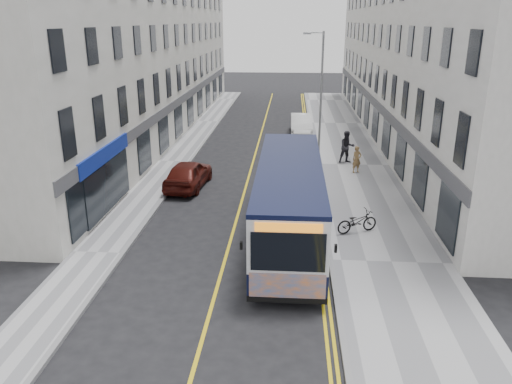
# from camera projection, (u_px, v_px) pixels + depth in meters

# --- Properties ---
(ground) EXTENTS (140.00, 140.00, 0.00)m
(ground) POSITION_uv_depth(u_px,v_px,m) (229.00, 245.00, 20.19)
(ground) COLOR black
(ground) RESTS_ON ground
(pavement_east) EXTENTS (4.50, 64.00, 0.12)m
(pavement_east) POSITION_uv_depth(u_px,v_px,m) (352.00, 165.00, 31.06)
(pavement_east) COLOR #979699
(pavement_east) RESTS_ON ground
(pavement_west) EXTENTS (2.00, 64.00, 0.12)m
(pavement_west) POSITION_uv_depth(u_px,v_px,m) (174.00, 162.00, 31.81)
(pavement_west) COLOR #979699
(pavement_west) RESTS_ON ground
(kerb_east) EXTENTS (0.18, 64.00, 0.13)m
(kerb_east) POSITION_uv_depth(u_px,v_px,m) (316.00, 165.00, 31.21)
(kerb_east) COLOR slate
(kerb_east) RESTS_ON ground
(kerb_west) EXTENTS (0.18, 64.00, 0.13)m
(kerb_west) POSITION_uv_depth(u_px,v_px,m) (190.00, 162.00, 31.74)
(kerb_west) COLOR slate
(kerb_west) RESTS_ON ground
(road_centre_line) EXTENTS (0.12, 64.00, 0.01)m
(road_centre_line) POSITION_uv_depth(u_px,v_px,m) (252.00, 164.00, 31.49)
(road_centre_line) COLOR gold
(road_centre_line) RESTS_ON ground
(road_dbl_yellow_inner) EXTENTS (0.10, 64.00, 0.01)m
(road_dbl_yellow_inner) POSITION_uv_depth(u_px,v_px,m) (309.00, 165.00, 31.26)
(road_dbl_yellow_inner) COLOR gold
(road_dbl_yellow_inner) RESTS_ON ground
(road_dbl_yellow_outer) EXTENTS (0.10, 64.00, 0.01)m
(road_dbl_yellow_outer) POSITION_uv_depth(u_px,v_px,m) (312.00, 165.00, 31.24)
(road_dbl_yellow_outer) COLOR gold
(road_dbl_yellow_outer) RESTS_ON ground
(terrace_east) EXTENTS (6.00, 46.00, 13.00)m
(terrace_east) POSITION_uv_depth(u_px,v_px,m) (415.00, 50.00, 37.08)
(terrace_east) COLOR silver
(terrace_east) RESTS_ON ground
(terrace_west) EXTENTS (6.00, 46.00, 13.00)m
(terrace_west) POSITION_uv_depth(u_px,v_px,m) (145.00, 49.00, 38.46)
(terrace_west) COLOR silver
(terrace_west) RESTS_ON ground
(streetlamp) EXTENTS (1.32, 0.18, 8.00)m
(streetlamp) POSITION_uv_depth(u_px,v_px,m) (320.00, 91.00, 31.67)
(streetlamp) COLOR gray
(streetlamp) RESTS_ON ground
(city_bus) EXTENTS (2.59, 11.09, 3.22)m
(city_bus) POSITION_uv_depth(u_px,v_px,m) (289.00, 199.00, 20.25)
(city_bus) COLOR black
(city_bus) RESTS_ON ground
(bicycle) EXTENTS (1.94, 1.32, 0.97)m
(bicycle) POSITION_uv_depth(u_px,v_px,m) (357.00, 222.00, 20.99)
(bicycle) COLOR black
(bicycle) RESTS_ON pavement_east
(pedestrian_near) EXTENTS (0.67, 0.57, 1.57)m
(pedestrian_near) POSITION_uv_depth(u_px,v_px,m) (357.00, 159.00, 29.17)
(pedestrian_near) COLOR olive
(pedestrian_near) RESTS_ON pavement_east
(pedestrian_far) EXTENTS (1.12, 0.96, 2.00)m
(pedestrian_far) POSITION_uv_depth(u_px,v_px,m) (347.00, 147.00, 31.12)
(pedestrian_far) COLOR black
(pedestrian_far) RESTS_ON pavement_east
(car_white) EXTENTS (1.72, 4.75, 1.56)m
(car_white) POSITION_uv_depth(u_px,v_px,m) (301.00, 124.00, 39.56)
(car_white) COLOR white
(car_white) RESTS_ON ground
(car_maroon) EXTENTS (2.20, 4.62, 1.52)m
(car_maroon) POSITION_uv_depth(u_px,v_px,m) (188.00, 174.00, 26.93)
(car_maroon) COLOR #43100B
(car_maroon) RESTS_ON ground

